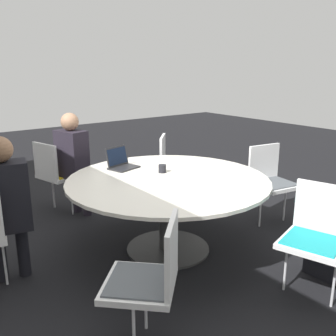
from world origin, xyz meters
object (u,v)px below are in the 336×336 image
(chair_4, at_px, (271,177))
(handbag, at_px, (328,262))
(person_1, at_px, (5,200))
(chair_0, at_px, (56,171))
(chair_2, at_px, (150,274))
(person_0, at_px, (73,157))
(laptop, at_px, (121,163))
(chair_5, at_px, (173,163))
(chair_3, at_px, (316,232))
(coffee_cup, at_px, (162,169))

(chair_4, bearing_deg, handbag, 71.56)
(person_1, bearing_deg, handbag, -23.38)
(chair_0, distance_m, chair_2, 2.59)
(person_0, relative_size, laptop, 3.74)
(chair_0, xyz_separation_m, chair_5, (-0.54, -1.34, 0.00))
(chair_2, bearing_deg, chair_4, -24.49)
(chair_2, height_order, chair_4, same)
(chair_3, bearing_deg, handbag, -97.85)
(chair_5, bearing_deg, coffee_cup, -0.33)
(chair_0, relative_size, chair_4, 1.00)
(chair_4, height_order, handbag, chair_4)
(chair_4, bearing_deg, chair_0, -33.89)
(chair_4, distance_m, coffee_cup, 1.32)
(laptop, bearing_deg, chair_3, -87.21)
(person_0, height_order, handbag, person_0)
(chair_4, bearing_deg, chair_5, -58.70)
(chair_3, relative_size, coffee_cup, 11.24)
(person_0, xyz_separation_m, handbag, (-2.57, -1.09, -0.58))
(chair_4, bearing_deg, chair_3, 60.71)
(handbag, bearing_deg, chair_5, -2.63)
(person_0, bearing_deg, chair_0, -160.89)
(chair_2, bearing_deg, handbag, -52.85)
(chair_5, relative_size, person_0, 0.71)
(person_0, bearing_deg, chair_5, 59.90)
(chair_2, relative_size, person_1, 0.71)
(laptop, relative_size, handbag, 0.91)
(laptop, distance_m, coffee_cup, 0.46)
(chair_2, bearing_deg, coffee_cup, 5.56)
(laptop, bearing_deg, handbag, -77.90)
(chair_5, bearing_deg, chair_0, -69.05)
(person_0, xyz_separation_m, person_1, (-1.03, 1.02, 0.00))
(coffee_cup, distance_m, handbag, 1.68)
(coffee_cup, bearing_deg, person_0, 19.76)
(chair_0, bearing_deg, chair_3, 3.13)
(chair_3, height_order, chair_4, same)
(laptop, xyz_separation_m, handbag, (-1.80, -0.91, -0.64))
(chair_2, bearing_deg, person_1, 64.35)
(chair_4, relative_size, chair_5, 1.00)
(chair_5, distance_m, person_0, 1.26)
(person_1, bearing_deg, chair_2, -57.94)
(handbag, bearing_deg, chair_3, 97.95)
(chair_0, height_order, chair_5, same)
(chair_3, xyz_separation_m, coffee_cup, (1.46, 0.35, 0.23))
(chair_3, distance_m, person_0, 2.73)
(chair_4, height_order, person_1, person_1)
(chair_2, xyz_separation_m, handbag, (-0.23, -1.65, -0.39))
(coffee_cup, bearing_deg, handbag, -154.35)
(chair_5, distance_m, person_1, 2.33)
(chair_0, bearing_deg, chair_2, -23.92)
(chair_0, bearing_deg, chair_5, 53.30)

